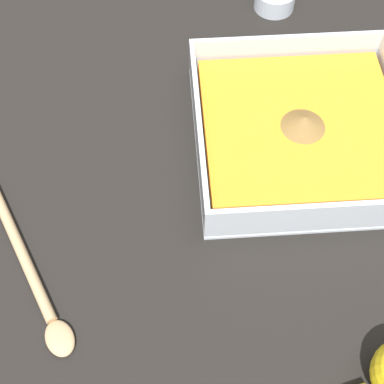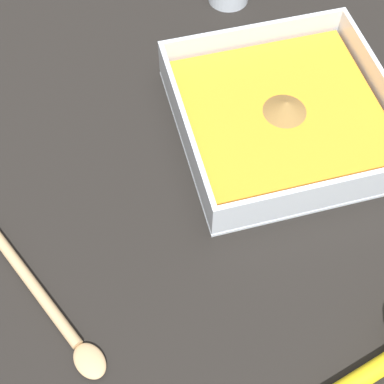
{
  "view_description": "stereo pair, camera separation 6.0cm",
  "coord_description": "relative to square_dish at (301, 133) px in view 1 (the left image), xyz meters",
  "views": [
    {
      "loc": [
        -0.4,
        0.17,
        0.54
      ],
      "look_at": [
        -0.09,
        0.15,
        0.03
      ],
      "focal_mm": 50.0,
      "sensor_mm": 36.0,
      "label": 1
    },
    {
      "loc": [
        -0.39,
        0.23,
        0.54
      ],
      "look_at": [
        -0.09,
        0.15,
        0.03
      ],
      "focal_mm": 50.0,
      "sensor_mm": 36.0,
      "label": 2
    }
  ],
  "objects": [
    {
      "name": "wooden_spoon",
      "position": [
        -0.16,
        0.32,
        -0.01
      ],
      "size": [
        0.21,
        0.12,
        0.01
      ],
      "rotation": [
        0.0,
        0.0,
        3.59
      ],
      "color": "tan",
      "rests_on": "ground_plane"
    },
    {
      "name": "square_dish",
      "position": [
        0.0,
        0.0,
        0.0
      ],
      "size": [
        0.26,
        0.26,
        0.06
      ],
      "color": "silver",
      "rests_on": "ground_plane"
    },
    {
      "name": "ground_plane",
      "position": [
        0.01,
        -0.01,
        -0.02
      ],
      "size": [
        4.0,
        4.0,
        0.0
      ],
      "primitive_type": "plane",
      "color": "black"
    }
  ]
}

